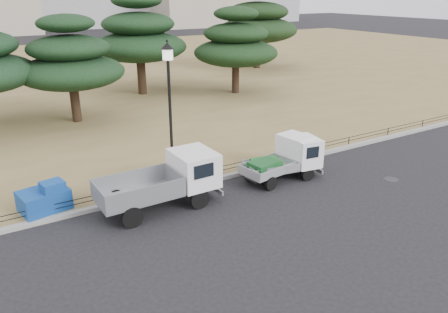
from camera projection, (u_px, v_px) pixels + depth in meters
ground at (251, 204)px, 16.61m from camera, size 220.00×220.00×0.00m
lawn at (67, 76)px, 41.06m from camera, size 120.00×56.00×0.15m
curb at (217, 179)px, 18.66m from camera, size 120.00×0.25×0.16m
truck_large at (165, 180)px, 16.10m from camera, size 4.51×1.88×1.95m
truck_kei_front at (288, 159)px, 18.70m from camera, size 3.40×1.81×1.71m
truck_kei_rear at (282, 159)px, 18.73m from camera, size 3.48×1.86×1.74m
street_lamp at (169, 92)px, 16.59m from camera, size 0.51×0.51×5.70m
pipe_fence at (215, 170)px, 18.66m from camera, size 38.00×0.04×0.40m
tarp_pile at (45, 199)px, 15.76m from camera, size 1.84×1.50×1.09m
manhole at (391, 179)px, 18.79m from camera, size 0.60×0.60×0.01m
pine_center_left at (70, 61)px, 25.35m from camera, size 6.16×6.16×6.26m
pine_center_right at (139, 36)px, 32.19m from camera, size 6.98×6.98×7.40m
pine_east_near at (236, 44)px, 32.75m from camera, size 6.35×6.35×6.41m
pine_east_far at (258, 22)px, 43.38m from camera, size 7.86×7.86×7.90m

